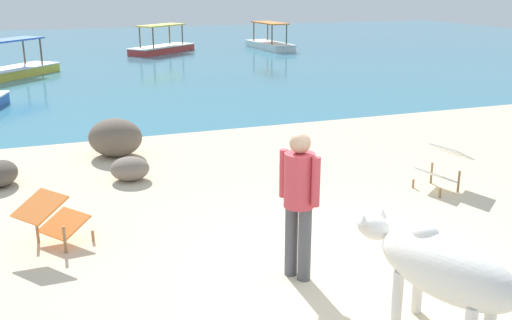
{
  "coord_description": "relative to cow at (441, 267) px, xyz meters",
  "views": [
    {
      "loc": [
        -2.88,
        -4.91,
        3.1
      ],
      "look_at": [
        0.09,
        3.0,
        0.55
      ],
      "focal_mm": 41.06,
      "sensor_mm": 36.0,
      "label": 1
    }
  ],
  "objects": [
    {
      "name": "sand_beach",
      "position": [
        -0.3,
        1.12,
        -0.68
      ],
      "size": [
        18.0,
        14.0,
        0.04
      ],
      "primitive_type": "cube",
      "color": "beige",
      "rests_on": "ground"
    },
    {
      "name": "boat_yellow",
      "position": [
        -3.96,
        18.07,
        -0.41
      ],
      "size": [
        3.3,
        3.52,
        1.29
      ],
      "rotation": [
        0.0,
        0.0,
        0.85
      ],
      "color": "gold",
      "rests_on": "water_surface"
    },
    {
      "name": "shore_rock_large",
      "position": [
        -3.88,
        5.82,
        -0.46
      ],
      "size": [
        0.65,
        0.82,
        0.39
      ],
      "primitive_type": "ellipsoid",
      "rotation": [
        0.0,
        0.0,
        1.4
      ],
      "color": "brown",
      "rests_on": "sand_beach"
    },
    {
      "name": "deck_chair_far",
      "position": [
        2.57,
        3.25,
        -0.28
      ],
      "size": [
        0.87,
        0.7,
        0.68
      ],
      "rotation": [
        0.0,
        0.0,
        3.37
      ],
      "color": "olive",
      "rests_on": "sand_beach"
    },
    {
      "name": "shore_rock_medium",
      "position": [
        -1.92,
        5.36,
        -0.47
      ],
      "size": [
        0.75,
        0.71,
        0.39
      ],
      "primitive_type": "ellipsoid",
      "rotation": [
        0.0,
        0.0,
        2.89
      ],
      "color": "gray",
      "rests_on": "sand_beach"
    },
    {
      "name": "water_surface",
      "position": [
        -0.3,
        23.12,
        -0.7
      ],
      "size": [
        60.0,
        36.0,
        0.03
      ],
      "primitive_type": "cube",
      "color": "teal",
      "rests_on": "ground"
    },
    {
      "name": "shore_rock_small",
      "position": [
        -1.94,
        6.88,
        -0.31
      ],
      "size": [
        1.35,
        1.35,
        0.7
      ],
      "primitive_type": "ellipsoid",
      "rotation": [
        0.0,
        0.0,
        2.36
      ],
      "color": "#6B5B4C",
      "rests_on": "sand_beach"
    },
    {
      "name": "boat_white",
      "position": [
        7.79,
        23.5,
        -0.41
      ],
      "size": [
        1.36,
        3.73,
        1.29
      ],
      "rotation": [
        0.0,
        0.0,
        1.63
      ],
      "color": "white",
      "rests_on": "water_surface"
    },
    {
      "name": "boat_red",
      "position": [
        2.44,
        23.68,
        -0.41
      ],
      "size": [
        3.57,
        3.23,
        1.29
      ],
      "rotation": [
        0.0,
        0.0,
        0.69
      ],
      "color": "#C63833",
      "rests_on": "water_surface"
    },
    {
      "name": "person_standing",
      "position": [
        -0.74,
        1.42,
        0.29
      ],
      "size": [
        0.32,
        0.46,
        1.62
      ],
      "rotation": [
        0.0,
        0.0,
        3.63
      ],
      "color": "#4C4C51",
      "rests_on": "sand_beach"
    },
    {
      "name": "deck_chair_near",
      "position": [
        -3.17,
        3.16,
        -0.28
      ],
      "size": [
        0.93,
        0.88,
        0.68
      ],
      "rotation": [
        0.0,
        0.0,
        0.61
      ],
      "color": "olive",
      "rests_on": "sand_beach"
    },
    {
      "name": "cow",
      "position": [
        0.0,
        0.0,
        0.0
      ],
      "size": [
        0.88,
        1.8,
        1.0
      ],
      "rotation": [
        0.0,
        0.0,
        1.84
      ],
      "color": "silver",
      "rests_on": "sand_beach"
    }
  ]
}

